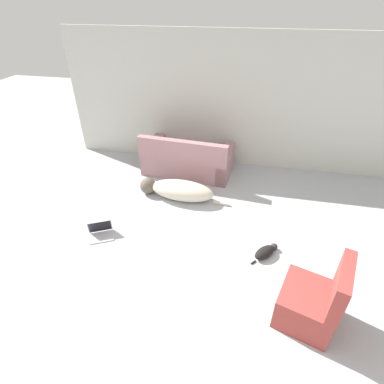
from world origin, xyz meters
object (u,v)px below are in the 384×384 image
Objects in this scene: laptop_open at (101,231)px; dog at (178,190)px; couch at (188,160)px; side_chair at (313,302)px; cat at (266,252)px.

dog is at bearing 25.43° from laptop_open.
side_chair is at bearing 128.97° from couch.
side_chair is (2.03, -2.96, 0.04)m from couch.
laptop_open is at bearing 132.32° from cat.
dog is at bearing 96.62° from couch.
dog is 1.50m from laptop_open.
cat is at bearing 131.69° from couch.
couch is at bearing -83.85° from dog.
couch is 1.09× the size of dog.
dog is at bearing -117.63° from side_chair.
couch is 2.32m from laptop_open.
laptop_open is (-2.42, -0.08, 0.01)m from cat.
side_chair is (2.89, -0.81, 0.22)m from laptop_open.
side_chair reaches higher than cat.
couch is 1.97× the size of side_chair.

